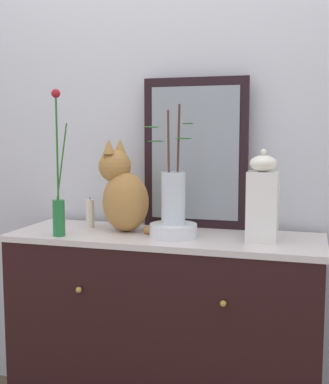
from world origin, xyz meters
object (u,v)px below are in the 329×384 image
(candle_pillar, at_px, (90,214))
(bowl_porcelain, at_px, (173,230))
(sideboard, at_px, (164,336))
(vase_glass_clear, at_px, (173,195))
(vase_slim_green, at_px, (59,201))
(jar_lidded_porcelain, at_px, (263,199))
(cat_sitting, at_px, (123,193))
(mirror_leaning, at_px, (195,153))

(candle_pillar, bearing_deg, bowl_porcelain, -13.40)
(sideboard, relative_size, vase_glass_clear, 2.71)
(vase_slim_green, distance_m, jar_lidded_porcelain, 0.83)
(jar_lidded_porcelain, bearing_deg, bowl_porcelain, -174.96)
(cat_sitting, relative_size, bowl_porcelain, 2.04)
(jar_lidded_porcelain, bearing_deg, vase_glass_clear, -174.93)
(sideboard, bearing_deg, candle_pillar, 170.62)
(bowl_porcelain, relative_size, vase_glass_clear, 0.40)
(sideboard, xyz_separation_m, vase_slim_green, (-0.41, -0.15, 0.59))
(vase_slim_green, distance_m, bowl_porcelain, 0.49)
(cat_sitting, xyz_separation_m, candle_pillar, (-0.17, 0.03, -0.10))
(mirror_leaning, distance_m, vase_slim_green, 0.63)
(mirror_leaning, relative_size, vase_slim_green, 1.11)
(bowl_porcelain, height_order, jar_lidded_porcelain, jar_lidded_porcelain)
(cat_sitting, bearing_deg, candle_pillar, 168.77)
(vase_slim_green, xyz_separation_m, jar_lidded_porcelain, (0.81, 0.14, 0.02))
(sideboard, bearing_deg, vase_glass_clear, -38.74)
(cat_sitting, distance_m, candle_pillar, 0.21)
(mirror_leaning, xyz_separation_m, jar_lidded_porcelain, (0.32, -0.21, -0.17))
(cat_sitting, relative_size, vase_slim_green, 0.66)
(vase_glass_clear, relative_size, candle_pillar, 3.50)
(bowl_porcelain, xyz_separation_m, vase_glass_clear, (-0.00, -0.00, 0.15))
(sideboard, relative_size, vase_slim_green, 2.19)
(sideboard, height_order, vase_slim_green, vase_slim_green)
(vase_slim_green, bearing_deg, mirror_leaning, 34.99)
(cat_sitting, bearing_deg, mirror_leaning, 31.86)
(jar_lidded_porcelain, height_order, candle_pillar, jar_lidded_porcelain)
(bowl_porcelain, xyz_separation_m, jar_lidded_porcelain, (0.36, 0.03, 0.14))
(jar_lidded_porcelain, bearing_deg, cat_sitting, 176.82)
(mirror_leaning, bearing_deg, jar_lidded_porcelain, -32.83)
(bowl_porcelain, bearing_deg, jar_lidded_porcelain, 5.04)
(bowl_porcelain, bearing_deg, candle_pillar, 166.60)
(vase_slim_green, bearing_deg, jar_lidded_porcelain, 9.87)
(vase_slim_green, height_order, candle_pillar, vase_slim_green)
(sideboard, height_order, bowl_porcelain, bowl_porcelain)
(vase_slim_green, xyz_separation_m, candle_pillar, (0.04, 0.21, -0.08))
(vase_glass_clear, height_order, jar_lidded_porcelain, vase_glass_clear)
(sideboard, height_order, candle_pillar, candle_pillar)
(cat_sitting, height_order, bowl_porcelain, cat_sitting)
(sideboard, bearing_deg, mirror_leaning, 66.85)
(sideboard, bearing_deg, bowl_porcelain, -38.36)
(cat_sitting, distance_m, jar_lidded_porcelain, 0.60)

